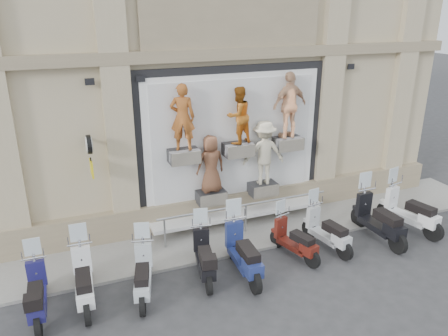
{
  "coord_description": "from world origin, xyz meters",
  "views": [
    {
      "loc": [
        -4.55,
        -7.87,
        6.02
      ],
      "look_at": [
        -0.69,
        1.9,
        2.11
      ],
      "focal_mm": 35.0,
      "sensor_mm": 36.0,
      "label": 1
    }
  ],
  "objects_px": {
    "scooter_a": "(35,285)",
    "scooter_d": "(204,249)",
    "scooter_h": "(380,211)",
    "clock_sign_bracket": "(90,150)",
    "scooter_g": "(328,223)",
    "scooter_e": "(243,243)",
    "scooter_i": "(411,203)",
    "guard_rail": "(246,219)",
    "scooter_c": "(142,266)",
    "scooter_f": "(295,233)",
    "scooter_b": "(83,271)"
  },
  "relations": [
    {
      "from": "scooter_a",
      "to": "scooter_f",
      "type": "xyz_separation_m",
      "value": [
        6.03,
        0.03,
        -0.05
      ]
    },
    {
      "from": "scooter_g",
      "to": "scooter_e",
      "type": "bearing_deg",
      "value": 177.42
    },
    {
      "from": "guard_rail",
      "to": "clock_sign_bracket",
      "type": "bearing_deg",
      "value": 173.16
    },
    {
      "from": "scooter_f",
      "to": "scooter_i",
      "type": "distance_m",
      "value": 3.76
    },
    {
      "from": "guard_rail",
      "to": "scooter_a",
      "type": "xyz_separation_m",
      "value": [
        -5.37,
        -1.57,
        0.28
      ]
    },
    {
      "from": "guard_rail",
      "to": "scooter_g",
      "type": "bearing_deg",
      "value": -41.4
    },
    {
      "from": "guard_rail",
      "to": "scooter_f",
      "type": "relative_size",
      "value": 2.99
    },
    {
      "from": "scooter_g",
      "to": "scooter_h",
      "type": "height_order",
      "value": "scooter_h"
    },
    {
      "from": "scooter_c",
      "to": "scooter_i",
      "type": "height_order",
      "value": "scooter_i"
    },
    {
      "from": "guard_rail",
      "to": "scooter_h",
      "type": "height_order",
      "value": "scooter_h"
    },
    {
      "from": "scooter_h",
      "to": "scooter_i",
      "type": "xyz_separation_m",
      "value": [
        1.19,
        0.11,
        -0.02
      ]
    },
    {
      "from": "scooter_e",
      "to": "scooter_i",
      "type": "distance_m",
      "value": 5.29
    },
    {
      "from": "clock_sign_bracket",
      "to": "scooter_d",
      "type": "relative_size",
      "value": 0.56
    },
    {
      "from": "scooter_g",
      "to": "scooter_i",
      "type": "bearing_deg",
      "value": -9.6
    },
    {
      "from": "scooter_b",
      "to": "scooter_d",
      "type": "distance_m",
      "value": 2.7
    },
    {
      "from": "clock_sign_bracket",
      "to": "scooter_a",
      "type": "xyz_separation_m",
      "value": [
        -1.47,
        -2.03,
        -2.06
      ]
    },
    {
      "from": "scooter_a",
      "to": "scooter_i",
      "type": "xyz_separation_m",
      "value": [
        9.79,
        0.09,
        0.1
      ]
    },
    {
      "from": "scooter_a",
      "to": "scooter_h",
      "type": "height_order",
      "value": "scooter_h"
    },
    {
      "from": "clock_sign_bracket",
      "to": "scooter_d",
      "type": "xyz_separation_m",
      "value": [
        2.16,
        -1.98,
        -2.06
      ]
    },
    {
      "from": "guard_rail",
      "to": "scooter_e",
      "type": "height_order",
      "value": "scooter_e"
    },
    {
      "from": "scooter_e",
      "to": "scooter_f",
      "type": "relative_size",
      "value": 1.22
    },
    {
      "from": "scooter_c",
      "to": "scooter_h",
      "type": "height_order",
      "value": "scooter_h"
    },
    {
      "from": "guard_rail",
      "to": "scooter_a",
      "type": "distance_m",
      "value": 5.6
    },
    {
      "from": "scooter_b",
      "to": "scooter_e",
      "type": "xyz_separation_m",
      "value": [
        3.57,
        -0.28,
        0.04
      ]
    },
    {
      "from": "scooter_b",
      "to": "scooter_i",
      "type": "distance_m",
      "value": 8.86
    },
    {
      "from": "scooter_g",
      "to": "scooter_h",
      "type": "bearing_deg",
      "value": -13.69
    },
    {
      "from": "scooter_b",
      "to": "scooter_i",
      "type": "bearing_deg",
      "value": 2.22
    },
    {
      "from": "guard_rail",
      "to": "scooter_f",
      "type": "bearing_deg",
      "value": -66.61
    },
    {
      "from": "scooter_e",
      "to": "scooter_f",
      "type": "xyz_separation_m",
      "value": [
        1.53,
        0.24,
        -0.15
      ]
    },
    {
      "from": "scooter_c",
      "to": "scooter_g",
      "type": "bearing_deg",
      "value": 16.55
    },
    {
      "from": "clock_sign_bracket",
      "to": "scooter_a",
      "type": "distance_m",
      "value": 3.25
    },
    {
      "from": "scooter_f",
      "to": "scooter_h",
      "type": "xyz_separation_m",
      "value": [
        2.56,
        -0.05,
        0.18
      ]
    },
    {
      "from": "scooter_a",
      "to": "scooter_g",
      "type": "height_order",
      "value": "scooter_a"
    },
    {
      "from": "scooter_b",
      "to": "scooter_e",
      "type": "height_order",
      "value": "scooter_e"
    },
    {
      "from": "scooter_d",
      "to": "scooter_g",
      "type": "xyz_separation_m",
      "value": [
        3.4,
        0.05,
        -0.01
      ]
    },
    {
      "from": "scooter_f",
      "to": "scooter_g",
      "type": "distance_m",
      "value": 1.01
    },
    {
      "from": "scooter_b",
      "to": "scooter_f",
      "type": "height_order",
      "value": "scooter_b"
    },
    {
      "from": "guard_rail",
      "to": "clock_sign_bracket",
      "type": "xyz_separation_m",
      "value": [
        -3.9,
        0.47,
        2.34
      ]
    },
    {
      "from": "scooter_h",
      "to": "clock_sign_bracket",
      "type": "bearing_deg",
      "value": 163.16
    },
    {
      "from": "scooter_g",
      "to": "guard_rail",
      "type": "bearing_deg",
      "value": 129.23
    },
    {
      "from": "scooter_a",
      "to": "scooter_d",
      "type": "relative_size",
      "value": 0.99
    },
    {
      "from": "guard_rail",
      "to": "scooter_c",
      "type": "relative_size",
      "value": 2.77
    },
    {
      "from": "scooter_f",
      "to": "scooter_b",
      "type": "bearing_deg",
      "value": 164.19
    },
    {
      "from": "clock_sign_bracket",
      "to": "scooter_i",
      "type": "distance_m",
      "value": 8.76
    },
    {
      "from": "scooter_h",
      "to": "scooter_f",
      "type": "bearing_deg",
      "value": 178.03
    },
    {
      "from": "scooter_d",
      "to": "scooter_i",
      "type": "relative_size",
      "value": 0.89
    },
    {
      "from": "guard_rail",
      "to": "scooter_i",
      "type": "distance_m",
      "value": 4.67
    },
    {
      "from": "scooter_g",
      "to": "scooter_i",
      "type": "xyz_separation_m",
      "value": [
        2.75,
        -0.01,
        0.1
      ]
    },
    {
      "from": "scooter_e",
      "to": "scooter_i",
      "type": "xyz_separation_m",
      "value": [
        5.28,
        0.29,
        0.0
      ]
    },
    {
      "from": "scooter_g",
      "to": "scooter_h",
      "type": "relative_size",
      "value": 0.86
    }
  ]
}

